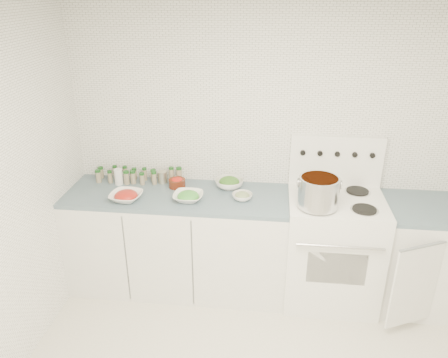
# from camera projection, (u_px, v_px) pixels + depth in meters

# --- Properties ---
(room_walls) EXTENTS (3.54, 3.04, 2.52)m
(room_walls) POSITION_uv_depth(u_px,v_px,m) (282.00, 188.00, 2.19)
(room_walls) COLOR white
(room_walls) RESTS_ON ground
(counter_left) EXTENTS (1.85, 0.62, 0.90)m
(counter_left) POSITION_uv_depth(u_px,v_px,m) (179.00, 240.00, 3.81)
(counter_left) COLOR white
(counter_left) RESTS_ON ground
(stove) EXTENTS (0.76, 0.70, 1.36)m
(stove) POSITION_uv_depth(u_px,v_px,m) (332.00, 245.00, 3.65)
(stove) COLOR white
(stove) RESTS_ON ground
(counter_right) EXTENTS (0.89, 0.80, 0.90)m
(counter_right) POSITION_uv_depth(u_px,v_px,m) (433.00, 256.00, 3.58)
(counter_right) COLOR white
(counter_right) RESTS_ON ground
(stock_pot) EXTENTS (0.33, 0.31, 0.23)m
(stock_pot) POSITION_uv_depth(u_px,v_px,m) (319.00, 191.00, 3.28)
(stock_pot) COLOR silver
(stock_pot) RESTS_ON stove
(bowl_tomato) EXTENTS (0.28, 0.28, 0.09)m
(bowl_tomato) POSITION_uv_depth(u_px,v_px,m) (126.00, 196.00, 3.51)
(bowl_tomato) COLOR white
(bowl_tomato) RESTS_ON counter_left
(bowl_snowpea) EXTENTS (0.24, 0.24, 0.08)m
(bowl_snowpea) POSITION_uv_depth(u_px,v_px,m) (188.00, 196.00, 3.50)
(bowl_snowpea) COLOR white
(bowl_snowpea) RESTS_ON counter_left
(bowl_broccoli) EXTENTS (0.31, 0.31, 0.10)m
(bowl_broccoli) POSITION_uv_depth(u_px,v_px,m) (229.00, 183.00, 3.72)
(bowl_broccoli) COLOR white
(bowl_broccoli) RESTS_ON counter_left
(bowl_zucchini) EXTENTS (0.20, 0.20, 0.07)m
(bowl_zucchini) POSITION_uv_depth(u_px,v_px,m) (242.00, 196.00, 3.52)
(bowl_zucchini) COLOR white
(bowl_zucchini) RESTS_ON counter_left
(bowl_pepper) EXTENTS (0.14, 0.14, 0.09)m
(bowl_pepper) POSITION_uv_depth(u_px,v_px,m) (177.00, 182.00, 3.73)
(bowl_pepper) COLOR #521D0E
(bowl_pepper) RESTS_ON counter_left
(salt_canister) EXTENTS (0.08, 0.08, 0.14)m
(salt_canister) POSITION_uv_depth(u_px,v_px,m) (119.00, 177.00, 3.77)
(salt_canister) COLOR white
(salt_canister) RESTS_ON counter_left
(tin_can) EXTENTS (0.09, 0.09, 0.11)m
(tin_can) POSITION_uv_depth(u_px,v_px,m) (163.00, 177.00, 3.81)
(tin_can) COLOR #ADA893
(tin_can) RESTS_ON counter_left
(spice_cluster) EXTENTS (0.77, 0.16, 0.14)m
(spice_cluster) POSITION_uv_depth(u_px,v_px,m) (136.00, 175.00, 3.83)
(spice_cluster) COLOR gray
(spice_cluster) RESTS_ON counter_left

